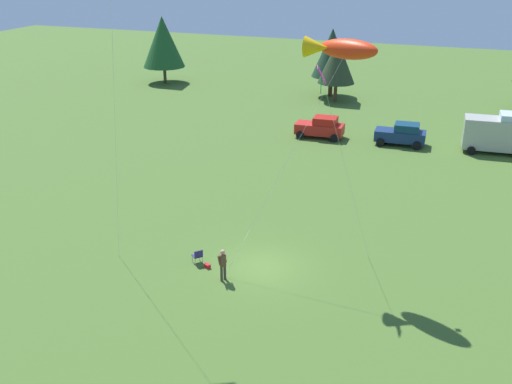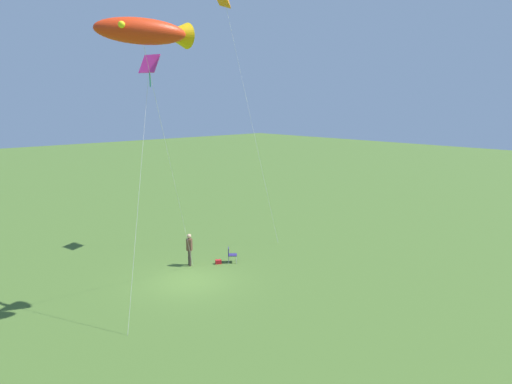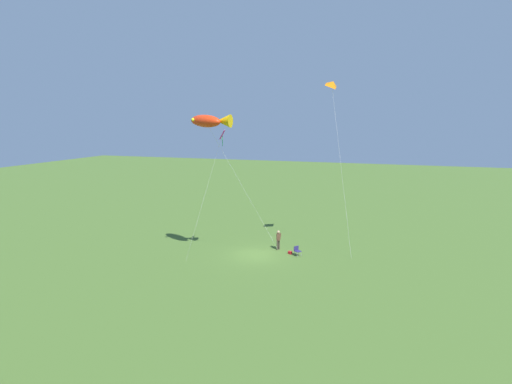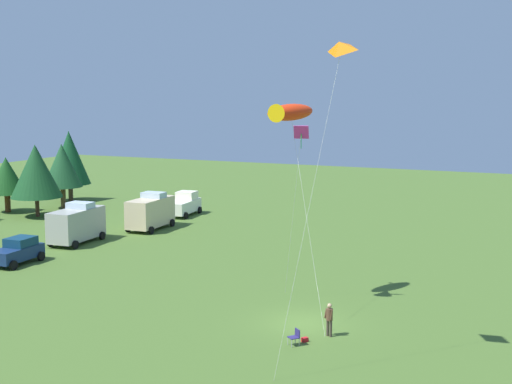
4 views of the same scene
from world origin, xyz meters
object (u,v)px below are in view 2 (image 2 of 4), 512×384
backpack_on_grass (218,262)px  kite_diamond_rainbow (149,73)px  kite_large_fish (149,32)px  kite_delta_orange (228,1)px  folding_chair (231,254)px  person_kite_flyer (189,247)px

backpack_on_grass → kite_diamond_rainbow: kite_diamond_rainbow is taller
kite_large_fish → kite_delta_orange: bearing=-146.2°
folding_chair → kite_large_fish: size_ratio=0.07×
kite_delta_orange → person_kite_flyer: bearing=21.4°
person_kite_flyer → backpack_on_grass: size_ratio=5.44×
person_kite_flyer → folding_chair: (-1.95, 1.11, -0.53)m
kite_diamond_rainbow → kite_delta_orange: 10.49m
person_kite_flyer → folding_chair: bearing=-3.4°
person_kite_flyer → kite_delta_orange: kite_delta_orange is taller
person_kite_flyer → kite_large_fish: (4.50, 4.18, 10.26)m
person_kite_flyer → folding_chair: person_kite_flyer is taller
backpack_on_grass → kite_large_fish: kite_large_fish is taller
kite_diamond_rainbow → kite_delta_orange: bearing=-149.4°
folding_chair → kite_large_fish: 12.95m
backpack_on_grass → kite_delta_orange: kite_delta_orange is taller
kite_large_fish → kite_diamond_rainbow: (-0.50, -0.99, -1.43)m
backpack_on_grass → kite_large_fish: (5.79, 3.33, 11.17)m
backpack_on_grass → kite_delta_orange: 14.69m
person_kite_flyer → backpack_on_grass: bearing=-7.3°
kite_large_fish → kite_delta_orange: kite_delta_orange is taller
kite_delta_orange → kite_diamond_rainbow: bearing=30.6°
person_kite_flyer → backpack_on_grass: 1.79m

